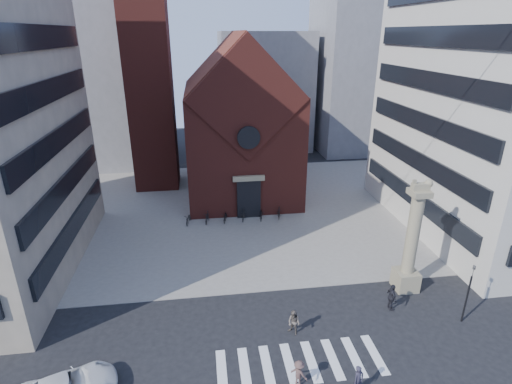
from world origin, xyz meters
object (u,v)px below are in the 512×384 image
Objects in this scene: pedestrian_1 at (294,323)px; pedestrian_2 at (392,297)px; lion_column at (411,248)px; pedestrian_0 at (358,380)px; scooter_0 at (189,219)px; traffic_light at (468,292)px.

pedestrian_1 is 0.86× the size of pedestrian_2.
lion_column is 3.93m from pedestrian_2.
lion_column reaches higher than pedestrian_2.
pedestrian_0 is (-6.97, -8.42, -2.60)m from lion_column.
lion_column is 4.66× the size of scooter_0.
scooter_0 is (-18.14, 17.23, -1.75)m from traffic_light.
lion_column is at bearing 68.68° from pedestrian_1.
scooter_0 is at bearing 87.68° from pedestrian_0.
traffic_light is 2.50× the size of pedestrian_0.
lion_column is 5.10× the size of pedestrian_1.
traffic_light is 2.31× the size of scooter_0.
lion_column is at bearing -28.32° from scooter_0.
scooter_0 is at bearing 41.34° from pedestrian_2.
lion_column is 10.31m from pedestrian_1.
pedestrian_1 is at bearing 100.27° from pedestrian_2.
pedestrian_0 is 1.01× the size of pedestrian_1.
pedestrian_1 is at bearing -158.94° from lion_column.
traffic_light is 25.08m from scooter_0.
lion_column is 11.24m from pedestrian_0.
pedestrian_0 is 0.87× the size of pedestrian_2.
pedestrian_2 is (7.15, 1.41, 0.14)m from pedestrian_1.
pedestrian_0 is at bearing -153.74° from traffic_light.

